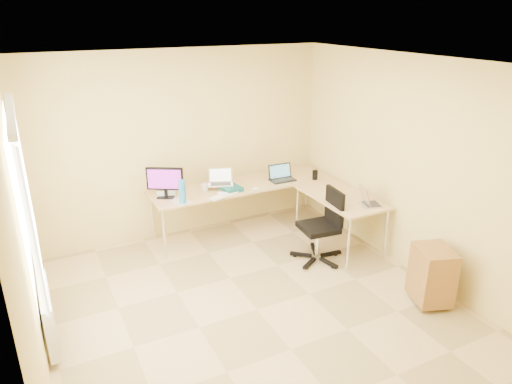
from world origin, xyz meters
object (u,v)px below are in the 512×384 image
desk_main (243,208)px  laptop_center (220,177)px  desk_return (339,220)px  mug (205,188)px  desk_fan (162,183)px  cabinet (432,274)px  keyboard (224,195)px  office_chair (318,225)px  laptop_return (372,197)px  laptop_black (283,173)px  monitor (165,182)px  water_bottle (182,192)px

desk_main → laptop_center: bearing=-178.3°
desk_return → mug: (-1.56, 0.99, 0.42)m
desk_fan → cabinet: size_ratio=0.48×
laptop_center → keyboard: bearing=-83.2°
laptop_center → office_chair: 1.52m
desk_main → desk_fan: (-1.13, 0.16, 0.51)m
laptop_center → laptop_return: bearing=-22.3°
laptop_black → office_chair: office_chair is taller
monitor → mug: size_ratio=4.44×
desk_fan → laptop_center: bearing=-22.4°
laptop_center → monitor: bearing=-159.9°
desk_main → water_bottle: 1.17m
mug → laptop_return: bearing=-39.8°
mug → cabinet: (1.63, -2.58, -0.42)m
laptop_black → cabinet: (0.46, -2.48, -0.48)m
laptop_center → laptop_return: laptop_center is taller
mug → desk_main: bearing=1.4°
laptop_black → water_bottle: water_bottle is taller
desk_fan → mug: bearing=-28.0°
keyboard → office_chair: (0.91, -0.92, -0.24)m
water_bottle → laptop_return: size_ratio=0.99×
monitor → laptop_center: monitor is taller
mug → laptop_center: bearing=1.0°
desk_return → water_bottle: water_bottle is taller
desk_main → desk_return: size_ratio=2.04×
cabinet → keyboard: bearing=142.3°
desk_main → desk_fan: size_ratio=8.95×
mug → water_bottle: 0.51m
keyboard → water_bottle: water_bottle is taller
mug → laptop_return: 2.23m
mug → office_chair: (1.07, -1.20, -0.28)m
desk_return → water_bottle: (-1.97, 0.70, 0.52)m
desk_main → laptop_center: laptop_center is taller
monitor → cabinet: 3.44m
laptop_center → office_chair: bearing=-33.6°
laptop_black → keyboard: size_ratio=0.85×
desk_main → desk_fan: 1.25m
monitor → desk_fan: bearing=120.3°
laptop_center → cabinet: bearing=-39.9°
laptop_center → water_bottle: bearing=-134.3°
laptop_return → cabinet: 1.25m
laptop_return → cabinet: laptop_return is taller
keyboard → mug: 0.33m
monitor → laptop_black: 1.71m
keyboard → laptop_black: bearing=-9.0°
mug → water_bottle: bearing=-145.6°
monitor → mug: 0.56m
desk_fan → monitor: bearing=-100.1°
monitor → mug: (0.54, -0.03, -0.16)m
water_bottle → desk_fan: water_bottle is taller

